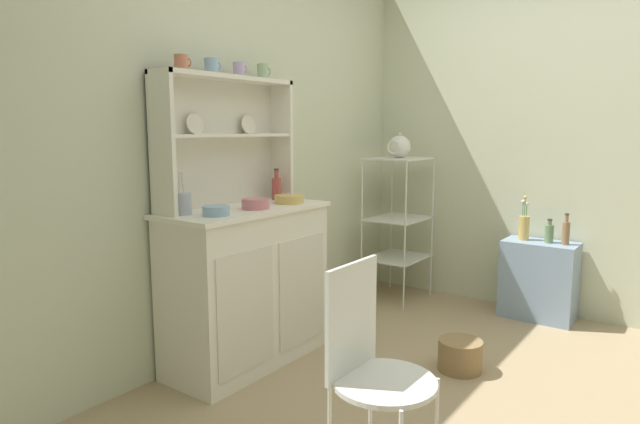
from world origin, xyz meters
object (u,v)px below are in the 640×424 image
object	(u,v)px
bakers_rack	(398,211)
bowl_mixing_large	(216,211)
vinegar_bottle	(566,232)
hutch_shelf_unit	(223,131)
side_shelf_blue	(539,280)
flower_vase	(524,226)
cup_terracotta_0	(182,63)
porcelain_teapot	(399,147)
oil_bottle	(549,233)
wire_chair	(371,360)
hutch_cabinet	(247,284)
utensil_jar	(184,203)
jam_bottle	(277,188)
floor_basket	(460,355)

from	to	relation	value
bakers_rack	bowl_mixing_large	distance (m)	1.84
bowl_mixing_large	vinegar_bottle	bearing A→B (deg)	-31.03
hutch_shelf_unit	side_shelf_blue	distance (m)	2.38
flower_vase	vinegar_bottle	bearing A→B (deg)	-90.03
side_shelf_blue	flower_vase	bearing A→B (deg)	89.93
cup_terracotta_0	flower_vase	bearing A→B (deg)	-29.13
porcelain_teapot	oil_bottle	size ratio (longest dim) A/B	1.56
wire_chair	vinegar_bottle	world-z (taller)	wire_chair
side_shelf_blue	hutch_cabinet	bearing A→B (deg)	146.81
vinegar_bottle	hutch_cabinet	bearing A→B (deg)	143.38
cup_terracotta_0	bowl_mixing_large	bearing A→B (deg)	-84.39
bakers_rack	cup_terracotta_0	xyz separation A→B (m)	(-1.84, 0.24, 0.94)
hutch_shelf_unit	bakers_rack	bearing A→B (deg)	-10.24
hutch_cabinet	side_shelf_blue	xyz separation A→B (m)	(1.72, -1.13, -0.18)
hutch_shelf_unit	bakers_rack	size ratio (longest dim) A/B	0.83
side_shelf_blue	cup_terracotta_0	distance (m)	2.74
flower_vase	utensil_jar	bearing A→B (deg)	152.50
jam_bottle	oil_bottle	xyz separation A→B (m)	(1.36, -1.26, -0.35)
bakers_rack	oil_bottle	bearing A→B (deg)	-80.23
cup_terracotta_0	porcelain_teapot	size ratio (longest dim) A/B	0.32
wire_chair	hutch_shelf_unit	bearing A→B (deg)	70.45
bakers_rack	oil_bottle	world-z (taller)	bakers_rack
wire_chair	porcelain_teapot	size ratio (longest dim) A/B	3.29
hutch_cabinet	utensil_jar	xyz separation A→B (m)	(-0.36, 0.08, 0.49)
porcelain_teapot	oil_bottle	xyz separation A→B (m)	(0.18, -1.06, -0.57)
floor_basket	porcelain_teapot	size ratio (longest dim) A/B	0.92
oil_bottle	wire_chair	bearing A→B (deg)	179.39
hutch_shelf_unit	utensil_jar	world-z (taller)	hutch_shelf_unit
wire_chair	vinegar_bottle	xyz separation A→B (m)	(2.31, -0.13, 0.11)
cup_terracotta_0	bowl_mixing_large	size ratio (longest dim) A/B	0.61
hutch_shelf_unit	jam_bottle	size ratio (longest dim) A/B	4.77
hutch_cabinet	side_shelf_blue	bearing A→B (deg)	-33.19
utensil_jar	flower_vase	world-z (taller)	utensil_jar
bakers_rack	floor_basket	world-z (taller)	bakers_rack
hutch_shelf_unit	oil_bottle	distance (m)	2.29
vinegar_bottle	floor_basket	bearing A→B (deg)	166.73
bakers_rack	porcelain_teapot	distance (m)	0.49
utensil_jar	vinegar_bottle	xyz separation A→B (m)	(2.08, -1.36, -0.31)
hutch_shelf_unit	utensil_jar	distance (m)	0.51
cup_terracotta_0	porcelain_teapot	xyz separation A→B (m)	(1.84, -0.24, -0.45)
hutch_cabinet	oil_bottle	world-z (taller)	hutch_cabinet
hutch_cabinet	bakers_rack	distance (m)	1.56
hutch_cabinet	wire_chair	xyz separation A→B (m)	(-0.58, -1.15, 0.06)
hutch_shelf_unit	porcelain_teapot	distance (m)	1.57
vinegar_bottle	cup_terracotta_0	bearing A→B (deg)	145.31
hutch_cabinet	jam_bottle	world-z (taller)	jam_bottle
bowl_mixing_large	porcelain_teapot	world-z (taller)	porcelain_teapot
hutch_cabinet	floor_basket	distance (m)	1.24
side_shelf_blue	hutch_shelf_unit	bearing A→B (deg)	143.17
hutch_cabinet	wire_chair	size ratio (longest dim) A/B	1.15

